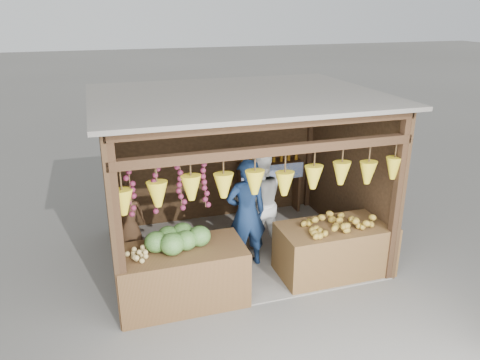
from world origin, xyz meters
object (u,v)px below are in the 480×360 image
woman_standing (258,203)px  vendor_seated (128,216)px  counter_left (182,276)px  counter_right (335,249)px  man_standing (246,214)px

woman_standing → vendor_seated: size_ratio=1.72×
counter_left → counter_right: size_ratio=1.00×
man_standing → woman_standing: bearing=-134.5°
counter_right → man_standing: size_ratio=0.97×
counter_right → woman_standing: woman_standing is taller
counter_left → man_standing: man_standing is taller
counter_right → counter_left: bearing=-178.6°
counter_left → woman_standing: 1.88m
man_standing → woman_standing: (0.33, 0.36, -0.00)m
counter_left → man_standing: bearing=30.6°
counter_left → man_standing: 1.42m
counter_left → vendor_seated: vendor_seated is taller
woman_standing → vendor_seated: bearing=-3.3°
counter_left → woman_standing: woman_standing is taller
counter_left → vendor_seated: bearing=113.2°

